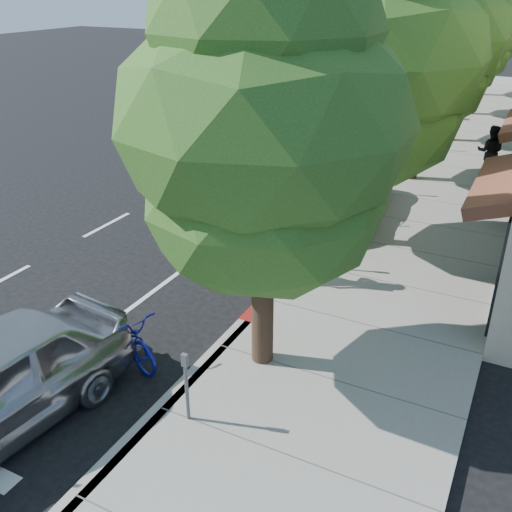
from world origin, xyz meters
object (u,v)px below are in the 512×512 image
Objects in this scene: cyclist at (299,247)px; street_tree_1 at (375,61)px; street_tree_0 at (264,129)px; pedestrian at (490,152)px; dark_sedan at (354,138)px; dark_suv_far at (423,84)px; street_tree_2 at (428,40)px; white_pickup at (400,112)px; street_tree_4 at (477,32)px; bicycle at (123,333)px; silver_suv at (331,194)px; street_tree_5 at (493,17)px; street_tree_3 at (458,33)px.

street_tree_1 is at bearing -7.15° from cyclist.
pedestrian is at bearing 79.89° from street_tree_0.
street_tree_0 is at bearing -162.59° from cyclist.
dark_suv_far reaches higher than dark_sedan.
street_tree_1 is at bearing -90.00° from street_tree_2.
white_pickup is at bearing 107.38° from street_tree_2.
dark_suv_far is (-3.10, 16.22, -4.00)m from street_tree_2.
street_tree_4 is 6.02m from white_pickup.
bicycle is at bearing 162.87° from cyclist.
silver_suv is (-1.40, -4.50, -4.04)m from street_tree_2.
dark_suv_far is (-3.10, 22.22, -4.03)m from street_tree_1.
street_tree_1 reaches higher than street_tree_4.
bicycle is (-2.44, -13.00, -4.22)m from street_tree_2.
cyclist is (-0.65, 3.21, -3.50)m from street_tree_0.
silver_suv is (1.04, 8.50, 0.18)m from bicycle.
white_pickup is at bearing 19.39° from bicycle.
street_tree_5 is at bearing 82.75° from white_pickup.
street_tree_1 reaches higher than street_tree_0.
dark_suv_far is at bearing 100.82° from street_tree_2.
street_tree_2 is 16.99m from dark_suv_far.
street_tree_2 reaches higher than street_tree_5.
street_tree_3 is at bearing 90.00° from street_tree_2.
street_tree_3 is 6.00m from dark_sedan.
dark_sedan is 2.16× the size of pedestrian.
pedestrian is (2.37, 7.27, -3.73)m from street_tree_1.
street_tree_0 is 3.95× the size of pedestrian.
silver_suv is 2.89× the size of pedestrian.
pedestrian is at bearing -81.94° from street_tree_5.
street_tree_4 is 1.26× the size of silver_suv.
street_tree_5 is at bearing 90.00° from street_tree_4.
street_tree_2 reaches higher than bicycle.
street_tree_1 is at bearing 0.33° from bicycle.
street_tree_5 is at bearing 83.05° from silver_suv.
street_tree_3 is 3.93× the size of pedestrian.
bicycle is at bearing -84.54° from white_pickup.
dark_sedan is at bearing 99.03° from silver_suv.
street_tree_4 is at bearing 90.00° from street_tree_0.
street_tree_0 reaches higher than silver_suv.
street_tree_2 is 6.21m from silver_suv.
white_pickup is (-2.38, 19.60, -3.68)m from street_tree_0.
street_tree_5 is at bearing 90.00° from street_tree_2.
street_tree_3 is 6.01m from street_tree_4.
pedestrian is (2.37, -16.73, -3.41)m from street_tree_5.
street_tree_1 is at bearing -90.00° from street_tree_4.
street_tree_4 is 3.63× the size of pedestrian.
street_tree_3 is 1.00× the size of street_tree_5.
street_tree_2 is 18.00m from street_tree_5.
white_pickup is (-2.38, -4.40, -3.35)m from street_tree_4.
dark_suv_far is at bearing 95.60° from dark_sedan.
street_tree_1 is at bearing 69.59° from pedestrian.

